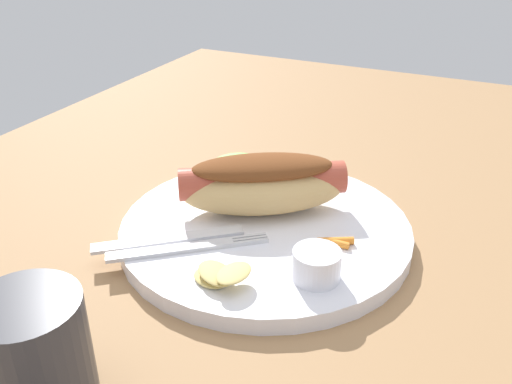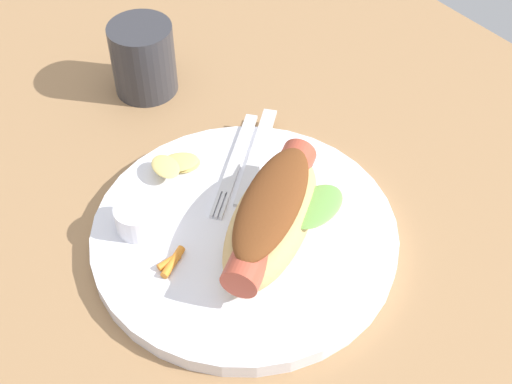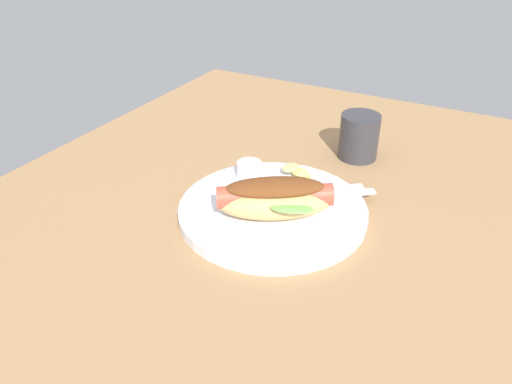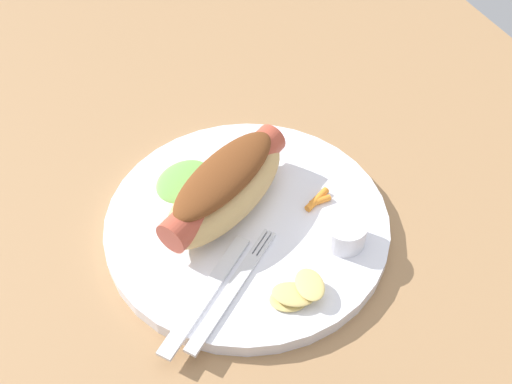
# 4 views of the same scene
# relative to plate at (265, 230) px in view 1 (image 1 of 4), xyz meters

# --- Properties ---
(ground_plane) EXTENTS (1.20, 0.90, 0.02)m
(ground_plane) POSITION_rel_plate_xyz_m (-0.03, 0.01, -0.02)
(ground_plane) COLOR #9E754C
(plate) EXTENTS (0.28, 0.28, 0.02)m
(plate) POSITION_rel_plate_xyz_m (0.00, 0.00, 0.00)
(plate) COLOR white
(plate) RESTS_ON ground_plane
(hot_dog) EXTENTS (0.14, 0.17, 0.06)m
(hot_dog) POSITION_rel_plate_xyz_m (-0.02, -0.01, 0.04)
(hot_dog) COLOR tan
(hot_dog) RESTS_ON plate
(sauce_ramekin) EXTENTS (0.04, 0.04, 0.03)m
(sauce_ramekin) POSITION_rel_plate_xyz_m (0.06, 0.07, 0.02)
(sauce_ramekin) COLOR white
(sauce_ramekin) RESTS_ON plate
(fork) EXTENTS (0.10, 0.12, 0.00)m
(fork) POSITION_rel_plate_xyz_m (0.07, -0.05, 0.01)
(fork) COLOR silver
(fork) RESTS_ON plate
(knife) EXTENTS (0.10, 0.12, 0.00)m
(knife) POSITION_rel_plate_xyz_m (0.07, -0.07, 0.01)
(knife) COLOR silver
(knife) RESTS_ON plate
(chips_pile) EXTENTS (0.04, 0.06, 0.02)m
(chips_pile) POSITION_rel_plate_xyz_m (0.10, 0.01, 0.02)
(chips_pile) COLOR #DAC16D
(chips_pile) RESTS_ON plate
(carrot_garnish) EXTENTS (0.02, 0.03, 0.01)m
(carrot_garnish) POSITION_rel_plate_xyz_m (0.01, 0.07, 0.01)
(carrot_garnish) COLOR orange
(carrot_garnish) RESTS_ON plate
(drinking_cup) EXTENTS (0.07, 0.07, 0.08)m
(drinking_cup) POSITION_rel_plate_xyz_m (0.24, -0.05, 0.03)
(drinking_cup) COLOR #333338
(drinking_cup) RESTS_ON ground_plane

